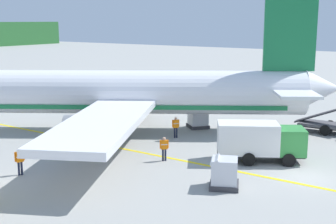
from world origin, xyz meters
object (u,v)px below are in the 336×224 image
object	(u,v)px
service_truck_pushback	(260,140)
cargo_container_far	(224,173)
crew_loader_right	(176,126)
airliner_foreground	(104,93)
cargo_container_mid	(198,118)
crew_loader_left	(164,147)
crew_marshaller	(20,159)

from	to	relation	value
service_truck_pushback	cargo_container_far	bearing A→B (deg)	-176.93
crew_loader_right	airliner_foreground	bearing A→B (deg)	101.75
airliner_foreground	crew_loader_right	distance (m)	7.13
cargo_container_mid	service_truck_pushback	bearing A→B (deg)	-126.57
service_truck_pushback	cargo_container_far	xyz separation A→B (m)	(-5.99, -0.32, -0.64)
cargo_container_far	crew_loader_left	bearing A→B (deg)	68.17
cargo_container_far	cargo_container_mid	bearing A→B (deg)	35.93
airliner_foreground	crew_marshaller	bearing A→B (deg)	-163.75
airliner_foreground	cargo_container_far	world-z (taller)	airliner_foreground
service_truck_pushback	crew_loader_left	xyz separation A→B (m)	(-3.63, 5.55, -0.51)
crew_loader_left	service_truck_pushback	bearing A→B (deg)	-56.78
crew_loader_left	airliner_foreground	bearing A→B (deg)	64.78
crew_marshaller	crew_loader_left	distance (m)	9.62
crew_marshaller	crew_loader_right	bearing A→B (deg)	-12.96
airliner_foreground	service_truck_pushback	bearing A→B (deg)	-93.05
cargo_container_far	crew_loader_right	xyz separation A→B (m)	(8.15, 8.68, 0.17)
service_truck_pushback	crew_marshaller	size ratio (longest dim) A/B	3.52
airliner_foreground	cargo_container_mid	distance (m)	8.80
airliner_foreground	service_truck_pushback	world-z (taller)	airliner_foreground
service_truck_pushback	crew_marshaller	distance (m)	16.05
airliner_foreground	crew_loader_left	bearing A→B (deg)	-115.22
cargo_container_far	crew_loader_left	xyz separation A→B (m)	(2.35, 5.87, 0.13)
cargo_container_mid	crew_loader_right	distance (m)	4.29
cargo_container_mid	crew_loader_right	world-z (taller)	cargo_container_mid
cargo_container_far	crew_loader_right	bearing A→B (deg)	46.80
cargo_container_far	crew_marshaller	bearing A→B (deg)	114.05
cargo_container_mid	crew_loader_left	distance (m)	10.56
cargo_container_far	service_truck_pushback	bearing A→B (deg)	3.07
airliner_foreground	crew_loader_right	xyz separation A→B (m)	(1.37, -6.59, -2.33)
cargo_container_far	crew_marshaller	distance (m)	12.89
service_truck_pushback	crew_marshaller	xyz separation A→B (m)	(-11.24, 11.45, -0.48)
crew_loader_left	crew_loader_right	size ratio (longest dim) A/B	0.97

